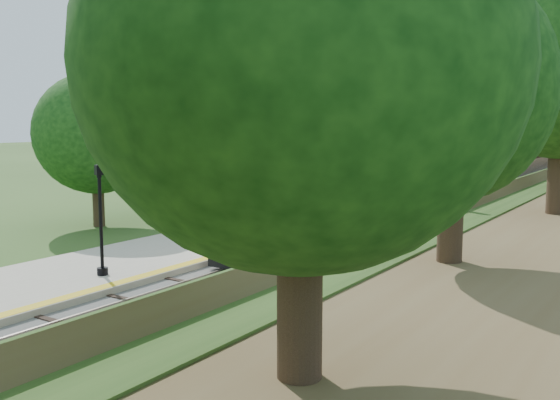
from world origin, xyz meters
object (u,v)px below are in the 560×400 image
Objects in this scene: station_building at (226,153)px; signal_gantry at (528,139)px; lamppost_far at (101,226)px; train at (544,154)px; signal_farside at (422,184)px.

signal_gantry is (16.47, 24.99, 0.73)m from station_building.
lamppost_far is at bearing -63.82° from station_building.
lamppost_far is (-6.28, -45.72, -2.48)m from signal_gantry.
train is 29.16× the size of lamppost_far.
signal_gantry reaches higher than train.
station_building is at bearing -106.89° from train.
station_building is at bearing -123.38° from signal_gantry.
train is at bearing 96.06° from signal_farside.
signal_gantry is at bearing -83.32° from train.
station_building is 1.40× the size of signal_farside.
station_building is at bearing 116.18° from lamppost_far.
signal_farside reaches higher than lamppost_far.
signal_gantry is at bearing 56.62° from station_building.
train is at bearing 96.68° from signal_gantry.
train reaches higher than lamppost_far.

